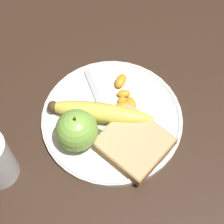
% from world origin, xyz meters
% --- Properties ---
extents(ground_plane, '(3.00, 3.00, 0.00)m').
position_xyz_m(ground_plane, '(0.00, 0.00, 0.00)').
color(ground_plane, '#332116').
extents(plate, '(0.26, 0.26, 0.01)m').
position_xyz_m(plate, '(0.00, 0.00, 0.01)').
color(plate, silver).
rests_on(plate, ground_plane).
extents(apple, '(0.07, 0.07, 0.08)m').
position_xyz_m(apple, '(0.03, 0.07, 0.05)').
color(apple, '#84BC47').
rests_on(apple, plate).
extents(banana, '(0.19, 0.09, 0.04)m').
position_xyz_m(banana, '(0.02, 0.01, 0.03)').
color(banana, '#E0CC4C').
rests_on(banana, plate).
extents(bread_slice, '(0.14, 0.13, 0.02)m').
position_xyz_m(bread_slice, '(-0.06, 0.04, 0.02)').
color(bread_slice, olive).
rests_on(bread_slice, plate).
extents(fork, '(0.15, 0.15, 0.00)m').
position_xyz_m(fork, '(0.01, 0.01, 0.01)').
color(fork, '#B2B2B7').
rests_on(fork, plate).
extents(jam_packet, '(0.04, 0.03, 0.02)m').
position_xyz_m(jam_packet, '(-0.01, 0.06, 0.02)').
color(jam_packet, silver).
rests_on(jam_packet, plate).
extents(orange_segment_0, '(0.03, 0.03, 0.01)m').
position_xyz_m(orange_segment_0, '(-0.01, -0.03, 0.02)').
color(orange_segment_0, orange).
rests_on(orange_segment_0, plate).
extents(orange_segment_1, '(0.04, 0.04, 0.02)m').
position_xyz_m(orange_segment_1, '(-0.01, -0.03, 0.02)').
color(orange_segment_1, orange).
rests_on(orange_segment_1, plate).
extents(orange_segment_2, '(0.03, 0.03, 0.01)m').
position_xyz_m(orange_segment_2, '(0.00, -0.05, 0.02)').
color(orange_segment_2, orange).
rests_on(orange_segment_2, plate).
extents(orange_segment_3, '(0.03, 0.04, 0.02)m').
position_xyz_m(orange_segment_3, '(-0.02, -0.04, 0.02)').
color(orange_segment_3, orange).
rests_on(orange_segment_3, plate).
extents(orange_segment_4, '(0.02, 0.03, 0.02)m').
position_xyz_m(orange_segment_4, '(0.02, -0.08, 0.02)').
color(orange_segment_4, orange).
rests_on(orange_segment_4, plate).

